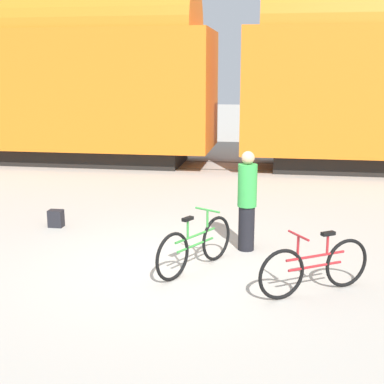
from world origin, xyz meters
TOP-DOWN VIEW (x-y plane):
  - ground_plane at (0.00, 0.00)m, footprint 80.00×80.00m
  - freight_train at (0.00, 9.05)m, footprint 52.49×3.10m
  - rail_near at (0.00, 8.33)m, footprint 64.49×0.07m
  - rail_far at (0.00, 9.77)m, footprint 64.49×0.07m
  - bicycle_green at (0.39, -0.12)m, footprint 0.93×1.62m
  - bicycle_maroon at (2.15, -0.74)m, footprint 1.54×1.01m
  - person_in_green at (1.11, 0.94)m, footprint 0.32×0.32m
  - backpack at (-2.67, 1.72)m, footprint 0.28×0.20m

SIDE VIEW (x-z plane):
  - ground_plane at x=0.00m, z-range 0.00..0.00m
  - rail_near at x=0.00m, z-range 0.00..0.01m
  - rail_far at x=0.00m, z-range 0.00..0.01m
  - backpack at x=-2.67m, z-range 0.00..0.34m
  - bicycle_maroon at x=2.15m, z-range -0.07..0.82m
  - bicycle_green at x=0.39m, z-range -0.07..0.84m
  - person_in_green at x=1.11m, z-range 0.01..1.72m
  - freight_train at x=0.00m, z-range 0.15..5.86m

